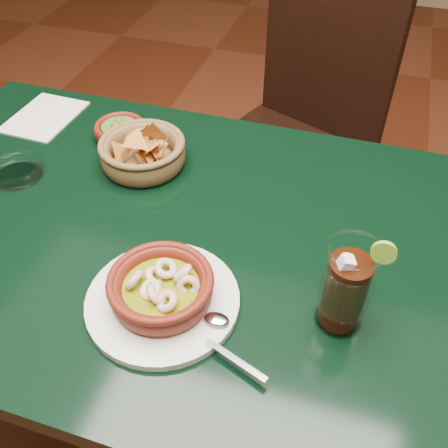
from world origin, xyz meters
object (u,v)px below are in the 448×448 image
(dining_table, at_px, (161,260))
(dining_chair, at_px, (297,134))
(chip_basket, at_px, (143,153))
(cola_drink, at_px, (346,288))
(shrimp_plate, at_px, (162,291))

(dining_table, height_order, dining_chair, dining_chair)
(dining_table, relative_size, dining_chair, 1.23)
(chip_basket, height_order, cola_drink, cola_drink)
(dining_table, distance_m, dining_chair, 0.73)
(shrimp_plate, bearing_deg, dining_chair, 85.90)
(chip_basket, bearing_deg, cola_drink, -31.40)
(dining_table, relative_size, cola_drink, 6.57)
(dining_table, distance_m, shrimp_plate, 0.23)
(shrimp_plate, xyz_separation_m, cola_drink, (0.27, 0.05, 0.05))
(dining_chair, bearing_deg, chip_basket, -114.18)
(dining_chair, xyz_separation_m, cola_drink, (0.21, -0.82, 0.29))
(cola_drink, bearing_deg, shrimp_plate, -168.95)
(dining_chair, relative_size, cola_drink, 5.32)
(dining_chair, distance_m, cola_drink, 0.90)
(dining_table, xyz_separation_m, dining_chair, (0.15, 0.71, -0.12))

